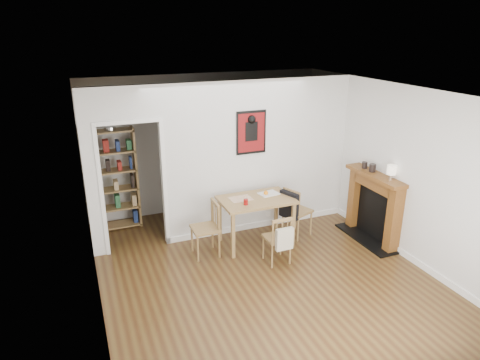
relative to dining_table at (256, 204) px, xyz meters
name	(u,v)px	position (x,y,z in m)	size (l,w,h in m)	color
ground	(261,271)	(-0.28, -0.82, -0.70)	(5.20, 5.20, 0.00)	#523B1A
room_shell	(234,161)	(-0.18, 0.52, 0.60)	(5.20, 5.20, 5.20)	silver
dining_table	(256,204)	(0.00, 0.00, 0.00)	(1.16, 0.74, 0.79)	olive
chair_left	(205,229)	(-0.88, -0.05, -0.26)	(0.45, 0.45, 0.88)	olive
chair_right	(297,211)	(0.76, 0.01, -0.25)	(0.60, 0.56, 0.87)	olive
chair_front	(277,238)	(0.06, -0.66, -0.30)	(0.40, 0.45, 0.78)	olive
bookshelf	(115,180)	(-2.01, 1.48, 0.19)	(0.75, 0.30, 1.79)	olive
fireplace	(374,205)	(1.88, -0.57, -0.08)	(0.45, 1.25, 1.16)	brown
red_glass	(246,202)	(-0.25, -0.16, 0.14)	(0.07, 0.07, 0.09)	maroon
orange_fruit	(266,193)	(0.21, 0.08, 0.13)	(0.07, 0.07, 0.07)	orange
placemat	(241,199)	(-0.23, 0.09, 0.10)	(0.35, 0.26, 0.00)	beige
notebook	(269,194)	(0.27, 0.11, 0.10)	(0.31, 0.23, 0.02)	silver
mantel_lamp	(392,171)	(1.89, -0.86, 0.60)	(0.14, 0.14, 0.23)	silver
ceramic_jar_a	(373,168)	(1.85, -0.46, 0.53)	(0.11, 0.11, 0.13)	black
ceramic_jar_b	(365,165)	(1.85, -0.27, 0.52)	(0.09, 0.09, 0.11)	black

